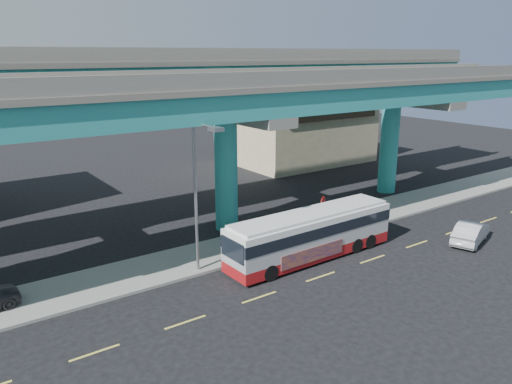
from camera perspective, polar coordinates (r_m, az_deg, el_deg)
ground at (r=27.13m, az=6.98°, el=-9.36°), size 120.00×120.00×0.00m
sidewalk at (r=31.03m, az=0.13°, el=-5.79°), size 70.00×4.00×0.15m
lane_markings at (r=26.93m, az=7.41°, el=-9.56°), size 58.00×0.12×0.01m
viaduct at (r=31.97m, az=-3.70°, el=11.53°), size 52.00×12.40×11.70m
building_beige at (r=54.34m, az=4.93°, el=7.21°), size 14.00×10.23×7.00m
transit_bus at (r=28.65m, az=6.34°, el=-4.67°), size 10.83×2.49×2.76m
sedan at (r=33.77m, az=23.32°, el=-4.24°), size 3.91×4.95×1.34m
street_lamp at (r=25.20m, az=-6.38°, el=1.74°), size 0.50×2.63×8.12m
stop_sign at (r=31.95m, az=7.65°, el=-1.68°), size 0.70×0.35×2.54m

